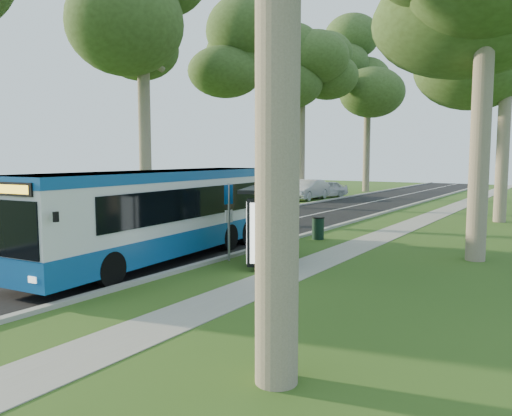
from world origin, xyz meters
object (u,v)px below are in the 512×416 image
Objects in this scene: bus at (160,214)px; bus_stop_sign at (229,213)px; litter_bin at (318,228)px; car_silver at (308,190)px; car_white at (325,189)px; bus_shelter at (267,211)px.

bus is 2.39m from bus_stop_sign.
bus is 7.61m from litter_bin.
bus_stop_sign reaches higher than car_silver.
car_white is (-6.97, 28.41, -0.87)m from bus.
litter_bin is 0.19× the size of car_silver.
bus_stop_sign is at bearing 158.90° from bus_shelter.
litter_bin is (0.59, 5.84, -1.17)m from bus_stop_sign.
bus_shelter is at bearing -80.93° from litter_bin.
bus_stop_sign is 0.79× the size of bus_shelter.
bus is at bearing -110.62° from litter_bin.
car_white is at bearing 87.97° from bus_shelter.
car_silver is at bearing 90.80° from bus_shelter.
bus_stop_sign is 28.68m from car_white.
bus_stop_sign is at bearing -69.81° from car_silver.
bus reaches higher than bus_shelter.
litter_bin is 23.43m from car_white.
car_white is 0.85× the size of car_silver.
bus_stop_sign is at bearing 25.28° from bus.
bus is 2.31× the size of car_silver.
bus_shelter is 6.00m from litter_bin.
car_white reaches higher than litter_bin.
car_silver is at bearing 121.15° from bus_stop_sign.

